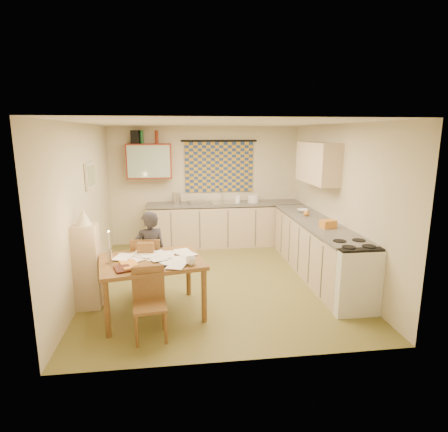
{
  "coord_description": "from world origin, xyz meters",
  "views": [
    {
      "loc": [
        -0.61,
        -5.73,
        2.35
      ],
      "look_at": [
        0.15,
        0.2,
        1.03
      ],
      "focal_mm": 30.0,
      "sensor_mm": 36.0,
      "label": 1
    }
  ],
  "objects": [
    {
      "name": "print_canvas",
      "position": [
        -1.95,
        0.4,
        1.7
      ],
      "size": [
        0.01,
        0.42,
        0.32
      ],
      "primitive_type": "cube",
      "color": "#BCBAA5",
      "rests_on": "wall_left"
    },
    {
      "name": "candle",
      "position": [
        -1.47,
        -1.08,
        1.04
      ],
      "size": [
        0.03,
        0.03,
        0.22
      ],
      "primitive_type": "cylinder",
      "rotation": [
        0.0,
        0.0,
        -0.05
      ],
      "color": "white",
      "rests_on": "dining_table"
    },
    {
      "name": "lampshade",
      "position": [
        -1.84,
        -0.74,
        1.28
      ],
      "size": [
        0.2,
        0.2,
        0.22
      ],
      "primitive_type": "cone",
      "color": "beige",
      "rests_on": "shelf_stand"
    },
    {
      "name": "candle_holder",
      "position": [
        -1.47,
        -1.11,
        0.84
      ],
      "size": [
        0.06,
        0.06,
        0.18
      ],
      "primitive_type": "cylinder",
      "rotation": [
        0.0,
        0.0,
        0.05
      ],
      "color": "silver",
      "rests_on": "dining_table"
    },
    {
      "name": "wall_right",
      "position": [
        2.01,
        0.0,
        1.25
      ],
      "size": [
        0.02,
        4.5,
        2.5
      ],
      "primitive_type": "cube",
      "color": "beige",
      "rests_on": "floor"
    },
    {
      "name": "orange_box",
      "position": [
        -1.2,
        -1.41,
        0.77
      ],
      "size": [
        0.14,
        0.11,
        0.04
      ],
      "primitive_type": "cube",
      "rotation": [
        0.0,
        0.0,
        0.31
      ],
      "color": "orange",
      "rests_on": "dining_table"
    },
    {
      "name": "framed_print",
      "position": [
        -1.97,
        0.4,
        1.7
      ],
      "size": [
        0.04,
        0.5,
        0.4
      ],
      "primitive_type": "cube",
      "color": "beige",
      "rests_on": "wall_left"
    },
    {
      "name": "book",
      "position": [
        -1.32,
        -1.23,
        0.76
      ],
      "size": [
        0.37,
        0.39,
        0.02
      ],
      "primitive_type": "imported",
      "rotation": [
        0.0,
        0.0,
        0.37
      ],
      "color": "orange",
      "rests_on": "dining_table"
    },
    {
      "name": "person",
      "position": [
        -1.02,
        -0.49,
        0.64
      ],
      "size": [
        0.66,
        0.61,
        1.28
      ],
      "primitive_type": "imported",
      "rotation": [
        0.0,
        0.0,
        3.49
      ],
      "color": "black",
      "rests_on": "floor"
    },
    {
      "name": "stove",
      "position": [
        1.7,
        -1.23,
        0.46
      ],
      "size": [
        0.59,
        0.59,
        0.92
      ],
      "color": "white",
      "rests_on": "floor"
    },
    {
      "name": "bowl",
      "position": [
        1.7,
        0.85,
        0.95
      ],
      "size": [
        0.32,
        0.32,
        0.05
      ],
      "primitive_type": "imported",
      "rotation": [
        0.0,
        0.0,
        -0.27
      ],
      "color": "white",
      "rests_on": "counter_right"
    },
    {
      "name": "floor",
      "position": [
        0.0,
        0.0,
        -0.01
      ],
      "size": [
        4.0,
        4.5,
        0.02
      ],
      "primitive_type": "cube",
      "color": "brown",
      "rests_on": "ground"
    },
    {
      "name": "speaker",
      "position": [
        -1.39,
        2.08,
        2.28
      ],
      "size": [
        0.2,
        0.23,
        0.26
      ],
      "primitive_type": "cube",
      "rotation": [
        0.0,
        0.0,
        -0.2
      ],
      "color": "black",
      "rests_on": "wall_cabinet"
    },
    {
      "name": "upper_cabinet_right",
      "position": [
        1.83,
        0.55,
        1.85
      ],
      "size": [
        0.34,
        1.3,
        0.7
      ],
      "primitive_type": "cube",
      "color": "tan",
      "rests_on": "wall_right"
    },
    {
      "name": "candle_flame",
      "position": [
        -1.46,
        -1.1,
        1.16
      ],
      "size": [
        0.02,
        0.02,
        0.02
      ],
      "primitive_type": "sphere",
      "color": "#FFCC66",
      "rests_on": "dining_table"
    },
    {
      "name": "mixing_bowl",
      "position": [
        1.0,
        1.95,
        1.0
      ],
      "size": [
        0.25,
        0.25,
        0.16
      ],
      "primitive_type": "cylinder",
      "rotation": [
        0.0,
        0.0,
        0.05
      ],
      "color": "white",
      "rests_on": "counter_back"
    },
    {
      "name": "shelf_stand",
      "position": [
        -1.84,
        -0.74,
        0.59
      ],
      "size": [
        0.32,
        0.3,
        1.17
      ],
      "primitive_type": "cube",
      "color": "tan",
      "rests_on": "floor"
    },
    {
      "name": "window_blind",
      "position": [
        0.3,
        2.22,
        1.65
      ],
      "size": [
        1.45,
        0.03,
        1.05
      ],
      "primitive_type": "cube",
      "color": "navy",
      "rests_on": "wall_back"
    },
    {
      "name": "letter_rack",
      "position": [
        -1.05,
        -0.79,
        0.83
      ],
      "size": [
        0.23,
        0.13,
        0.16
      ],
      "primitive_type": "cube",
      "rotation": [
        0.0,
        0.0,
        -0.14
      ],
      "color": "brown",
      "rests_on": "dining_table"
    },
    {
      "name": "orange_bag",
      "position": [
        1.7,
        -0.36,
        0.98
      ],
      "size": [
        0.25,
        0.2,
        0.12
      ],
      "primitive_type": "cube",
      "rotation": [
        0.0,
        0.0,
        0.22
      ],
      "color": "orange",
      "rests_on": "counter_right"
    },
    {
      "name": "sink",
      "position": [
        0.38,
        1.95,
        0.88
      ],
      "size": [
        0.59,
        0.5,
        0.1
      ],
      "primitive_type": "cube",
      "rotation": [
        0.0,
        0.0,
        0.1
      ],
      "color": "silver",
      "rests_on": "counter_back"
    },
    {
      "name": "chair_near",
      "position": [
        -0.96,
        -1.66,
        0.26
      ],
      "size": [
        0.42,
        0.42,
        0.83
      ],
      "rotation": [
        0.0,
        0.0,
        0.12
      ],
      "color": "brown",
      "rests_on": "floor"
    },
    {
      "name": "soap_bottle",
      "position": [
        0.67,
        2.0,
        1.02
      ],
      "size": [
        0.15,
        0.15,
        0.21
      ],
      "primitive_type": "imported",
      "rotation": [
        0.0,
        0.0,
        -0.31
      ],
      "color": "white",
      "rests_on": "counter_back"
    },
    {
      "name": "counter_back",
      "position": [
        0.41,
        1.95,
        0.45
      ],
      "size": [
        3.3,
        0.62,
        0.92
      ],
      "color": "tan",
      "rests_on": "floor"
    },
    {
      "name": "fruit_orange",
      "position": [
        1.65,
        0.49,
        0.97
      ],
      "size": [
        0.1,
        0.1,
        0.1
      ],
      "primitive_type": "sphere",
      "color": "orange",
      "rests_on": "counter_right"
    },
    {
      "name": "chair_far",
      "position": [
        -1.06,
        -0.47,
        0.28
      ],
      "size": [
        0.44,
        0.44,
        0.91
      ],
      "rotation": [
        0.0,
        0.0,
        3.05
      ],
      "color": "brown",
      "rests_on": "floor"
    },
    {
      "name": "wall_cabinet",
      "position": [
        -1.15,
        2.08,
        1.8
      ],
      "size": [
        0.9,
        0.34,
        0.7
      ],
      "primitive_type": "cube",
      "color": "maroon",
      "rests_on": "wall_back"
    },
    {
      "name": "dining_table",
      "position": [
        -0.96,
        -1.05,
        0.38
      ],
      "size": [
        1.46,
        1.21,
        0.75
      ],
      "rotation": [
        0.0,
        0.0,
        0.2
      ],
      "color": "brown",
      "rests_on": "floor"
    },
    {
      "name": "bottle_brown",
      "position": [
        -0.99,
        2.08,
        2.28
      ],
      "size": [
        0.08,
        0.08,
        0.26
      ],
      "primitive_type": "cylinder",
      "rotation": [
        0.0,
        0.0,
        0.13
      ],
      "color": "maroon",
      "rests_on": "wall_cabinet"
    },
    {
      "name": "tap",
      "position": [
        0.36,
        2.13,
        1.06
      ],
      "size": [
        0.04,
        0.04,
        0.28
      ],
      "primitive_type": "cylinder",
      "rotation": [
        0.0,
        0.0,
        -0.35
      ],
      "color": "silver",
      "rests_on": "counter_back"
    },
    {
      "name": "wall_left",
      "position": [
        -2.01,
        0.0,
        1.25
      ],
      "size": [
        0.02,
        4.5,
        2.5
      ],
      "primitive_type": "cube",
      "color": "beige",
      "rests_on": "floor"
    },
    {
      "name": "bottle_green",
      "position": [
        -1.28,
        2.08,
        2.28
      ],
      "size": [
        0.09,
        0.09,
        0.26
      ],
      "primitive_type": "cylinder",
      "rotation": [
        0.0,
        0.0,
        0.34
      ],
      "color": "#195926",
      "rests_on": "wall_cabinet"
    },
    {
      "name": "counter_right",
      "position": [
        1.7,
        0.09,
        0.45
      ],
      "size": [
        0.62,
        2.95,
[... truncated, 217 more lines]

